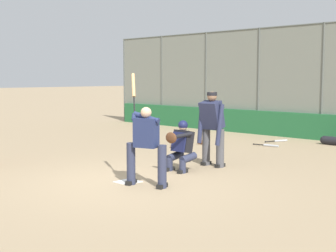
{
  "coord_description": "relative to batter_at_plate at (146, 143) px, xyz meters",
  "views": [
    {
      "loc": [
        -6.75,
        6.1,
        2.06
      ],
      "look_at": [
        -0.15,
        -1.0,
        1.05
      ],
      "focal_mm": 50.0,
      "sensor_mm": 36.0,
      "label": 1
    }
  ],
  "objects": [
    {
      "name": "padding_wall",
      "position": [
        0.5,
        -8.49,
        -0.39
      ],
      "size": [
        19.01,
        0.18,
        0.86
      ],
      "primitive_type": "cube",
      "color": "#236638",
      "rests_on": "ground_plane"
    },
    {
      "name": "backstop_fence",
      "position": [
        0.5,
        -8.59,
        1.18
      ],
      "size": [
        19.48,
        0.08,
        3.84
      ],
      "color": "#515651",
      "rests_on": "ground_plane"
    },
    {
      "name": "catcher_behind_plate",
      "position": [
        0.47,
        -1.53,
        -0.24
      ],
      "size": [
        0.59,
        0.68,
        1.12
      ],
      "rotation": [
        0.0,
        0.0,
        0.0
      ],
      "color": "#2D334C",
      "rests_on": "ground_plane"
    },
    {
      "name": "ground_plane",
      "position": [
        0.5,
        0.01,
        -0.82
      ],
      "size": [
        160.0,
        160.0,
        0.0
      ],
      "primitive_type": "plane",
      "color": "tan"
    },
    {
      "name": "batter_at_plate",
      "position": [
        0.0,
        0.0,
        0.0
      ],
      "size": [
        1.11,
        0.57,
        2.14
      ],
      "rotation": [
        0.0,
        0.0,
        0.28
      ],
      "color": "#2D334C",
      "rests_on": "ground_plane"
    },
    {
      "name": "umpire_home",
      "position": [
        0.29,
        -2.43,
        0.11
      ],
      "size": [
        0.71,
        0.42,
        1.74
      ],
      "rotation": [
        0.0,
        0.0,
        -0.01
      ],
      "color": "#4C4C51",
      "rests_on": "ground_plane"
    },
    {
      "name": "spare_bat_third_base_side",
      "position": [
        0.95,
        -6.09,
        -0.79
      ],
      "size": [
        0.81,
        0.16,
        0.07
      ],
      "rotation": [
        0.0,
        0.0,
        3.28
      ],
      "color": "black",
      "rests_on": "ground_plane"
    },
    {
      "name": "fielding_glove_on_dirt",
      "position": [
        2.7,
        -5.11,
        -0.77
      ],
      "size": [
        0.33,
        0.25,
        0.12
      ],
      "color": "brown",
      "rests_on": "ground_plane"
    },
    {
      "name": "spare_bat_by_padding",
      "position": [
        1.25,
        -7.2,
        -0.79
      ],
      "size": [
        0.39,
        0.8,
        0.07
      ],
      "rotation": [
        0.0,
        0.0,
        4.3
      ],
      "color": "black",
      "rests_on": "ground_plane"
    },
    {
      "name": "home_plate_marker",
      "position": [
        0.5,
        0.01,
        -0.82
      ],
      "size": [
        0.43,
        0.43,
        0.01
      ],
      "primitive_type": "cube",
      "color": "white",
      "rests_on": "ground_plane"
    }
  ]
}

